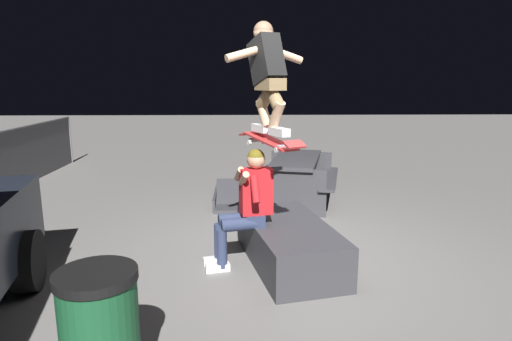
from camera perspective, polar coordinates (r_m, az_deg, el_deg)
ground_plane at (r=5.07m, az=4.83°, el=-11.66°), size 40.00×40.00×0.00m
ledge_box_main at (r=4.89m, az=4.38°, el=-9.60°), size 1.83×1.17×0.47m
person_sitting_on_ledge at (r=4.69m, az=-1.25°, el=-4.22°), size 0.59×0.78×1.30m
skateboard at (r=4.45m, az=1.84°, el=3.93°), size 1.00×0.65×0.13m
skater_airborne at (r=4.46m, az=1.51°, el=12.80°), size 0.63×0.82×1.12m
kicker_ramp at (r=7.15m, az=-2.02°, el=-3.92°), size 1.12×0.89×0.41m
picnic_table_back at (r=7.23m, az=5.30°, el=-0.25°), size 1.97×1.70×0.75m
trash_bin at (r=3.08m, az=-19.83°, el=-19.84°), size 0.51×0.51×0.88m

